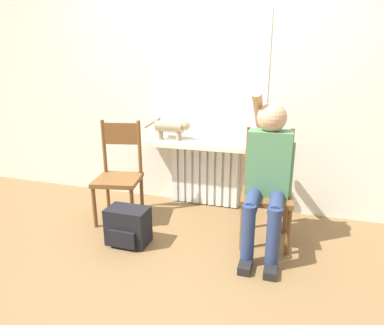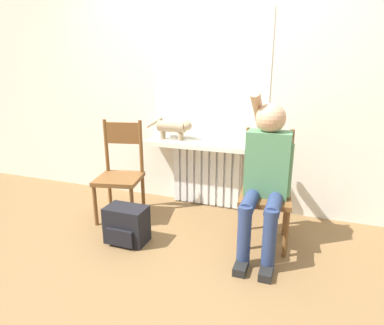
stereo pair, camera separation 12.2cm
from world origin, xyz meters
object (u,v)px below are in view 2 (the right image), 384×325
(person, at_px, (266,171))
(chair_left, at_px, (120,171))
(cat, at_px, (174,127))
(backpack, at_px, (126,225))
(chair_right, at_px, (266,189))

(person, bearing_deg, chair_left, 175.32)
(chair_left, bearing_deg, person, -16.68)
(person, distance_m, cat, 1.20)
(chair_left, distance_m, person, 1.40)
(chair_left, relative_size, backpack, 2.75)
(chair_left, relative_size, cat, 1.85)
(chair_left, height_order, backpack, chair_left)
(backpack, bearing_deg, person, 16.04)
(chair_left, height_order, cat, chair_left)
(chair_left, bearing_deg, cat, 41.70)
(chair_right, distance_m, cat, 1.19)
(chair_right, height_order, person, person)
(chair_left, xyz_separation_m, chair_right, (1.38, 0.00, 0.00))
(cat, bearing_deg, chair_left, -126.31)
(chair_left, bearing_deg, backpack, -66.54)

